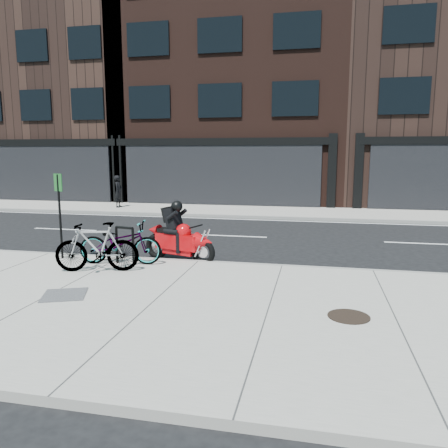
% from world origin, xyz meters
% --- Properties ---
extents(ground, '(120.00, 120.00, 0.00)m').
position_xyz_m(ground, '(0.00, 0.00, 0.00)').
color(ground, black).
rests_on(ground, ground).
extents(sidewalk_near, '(60.00, 6.00, 0.13)m').
position_xyz_m(sidewalk_near, '(0.00, -5.00, 0.07)').
color(sidewalk_near, gray).
rests_on(sidewalk_near, ground).
extents(sidewalk_far, '(60.00, 3.50, 0.13)m').
position_xyz_m(sidewalk_far, '(0.00, 7.75, 0.07)').
color(sidewalk_far, gray).
rests_on(sidewalk_far, ground).
extents(building_midwest, '(10.00, 10.00, 12.00)m').
position_xyz_m(building_midwest, '(-12.00, 14.50, 6.00)').
color(building_midwest, black).
rests_on(building_midwest, ground).
extents(building_center, '(12.00, 10.00, 14.50)m').
position_xyz_m(building_center, '(-2.00, 14.50, 7.25)').
color(building_center, black).
rests_on(building_center, ground).
extents(bike_rack, '(0.52, 0.17, 0.89)m').
position_xyz_m(bike_rack, '(-1.58, -2.60, 0.65)').
color(bike_rack, black).
rests_on(bike_rack, sidewalk_near).
extents(bicycle_front, '(1.99, 0.95, 1.01)m').
position_xyz_m(bicycle_front, '(-1.69, -2.60, 0.63)').
color(bicycle_front, gray).
rests_on(bicycle_front, sidewalk_near).
extents(bicycle_rear, '(1.88, 0.95, 1.09)m').
position_xyz_m(bicycle_rear, '(-1.91, -3.31, 0.67)').
color(bicycle_rear, gray).
rests_on(bicycle_rear, sidewalk_near).
extents(motorcycle, '(2.01, 0.95, 1.54)m').
position_xyz_m(motorcycle, '(-0.51, -1.63, 0.63)').
color(motorcycle, black).
rests_on(motorcycle, ground).
extents(pedestrian, '(0.40, 0.58, 1.52)m').
position_xyz_m(pedestrian, '(-6.53, 7.49, 0.89)').
color(pedestrian, black).
rests_on(pedestrian, sidewalk_far).
extents(manhole_cover, '(0.86, 0.86, 0.02)m').
position_xyz_m(manhole_cover, '(3.28, -4.97, 0.14)').
color(manhole_cover, black).
rests_on(manhole_cover, sidewalk_near).
extents(utility_grate, '(0.98, 0.98, 0.02)m').
position_xyz_m(utility_grate, '(-1.71, -4.94, 0.14)').
color(utility_grate, '#505053').
rests_on(utility_grate, sidewalk_near).
extents(sign_post, '(0.27, 0.11, 2.07)m').
position_xyz_m(sign_post, '(-3.34, -2.40, 1.37)').
color(sign_post, black).
rests_on(sign_post, sidewalk_near).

